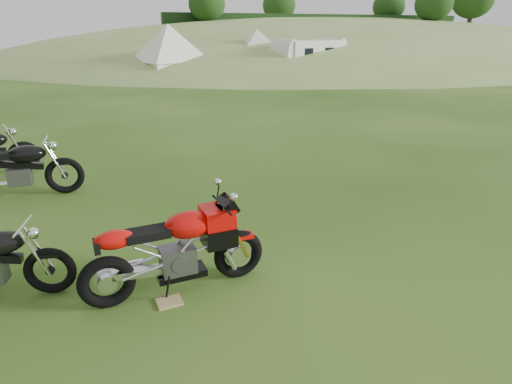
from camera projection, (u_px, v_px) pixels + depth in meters
name	position (u px, v px, depth m)	size (l,w,h in m)	color
ground	(242.00, 247.00, 5.98)	(120.00, 120.00, 0.00)	#1D400D
hillside	(323.00, 55.00, 48.91)	(80.00, 64.00, 8.00)	olive
hedgerow	(323.00, 55.00, 48.91)	(36.00, 1.20, 8.60)	black
sport_motorcycle	(175.00, 244.00, 4.78)	(2.03, 0.51, 1.22)	#C10906
plywood_board	(169.00, 302.00, 4.77)	(0.27, 0.22, 0.02)	tan
vintage_moto_d	(17.00, 168.00, 7.52)	(2.12, 0.49, 1.11)	black
tent_mid	(170.00, 53.00, 25.46)	(3.36, 3.36, 2.91)	white
tent_right	(257.00, 53.00, 27.53)	(3.18, 3.18, 2.75)	beige
caravan	(309.00, 59.00, 26.21)	(4.76, 2.13, 2.23)	silver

